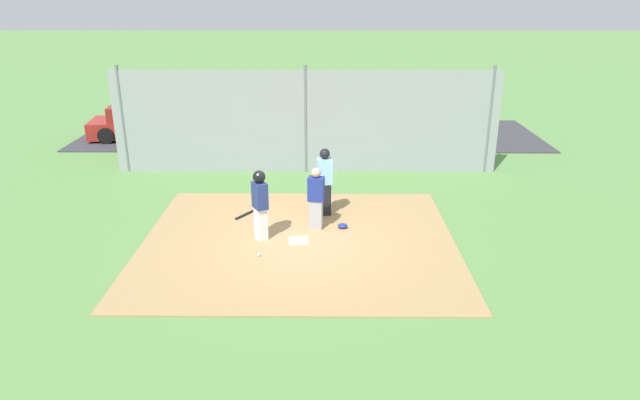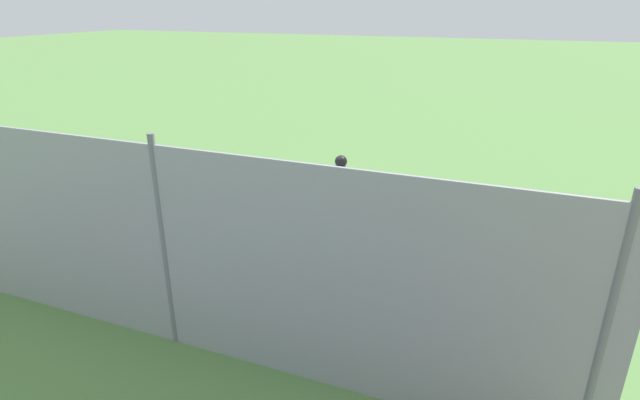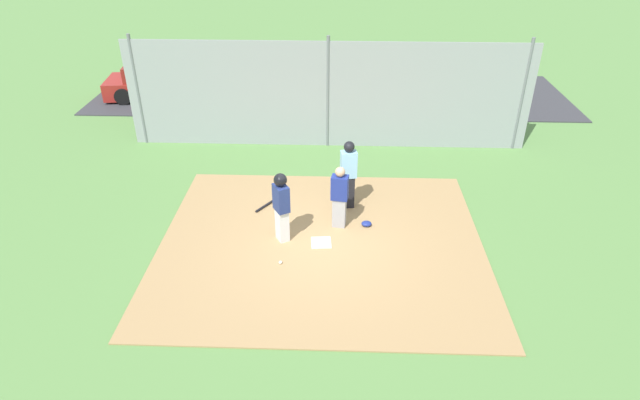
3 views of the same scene
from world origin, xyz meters
The scene contains 10 objects.
ground_plane centered at (0.00, 0.00, 0.00)m, with size 140.00×140.00×0.00m, color #5B8947.
dirt_infield centered at (0.00, 0.00, 0.01)m, with size 7.20×6.40×0.03m, color #A88456.
home_plate centered at (0.00, 0.00, 0.04)m, with size 0.44×0.44×0.02m, color white.
catcher centered at (-0.39, -0.74, 0.82)m, with size 0.42×0.32×1.53m.
umpire centered at (-0.60, -1.63, 0.96)m, with size 0.42×0.32×1.76m.
runner centered at (0.88, -0.12, 0.98)m, with size 0.42×0.46×1.66m.
baseball_bat centered at (1.42, -1.57, 0.06)m, with size 0.06×0.06×0.82m, color black.
catcher_mask centered at (-1.04, -0.74, 0.09)m, with size 0.24×0.20×0.12m, color navy.
baseball centered at (0.84, 0.80, 0.07)m, with size 0.07×0.07×0.07m, color white.
backstop_fence centered at (0.00, -5.37, 1.60)m, with size 12.00×0.10×3.35m.
Camera 2 is at (4.52, -10.60, 4.98)m, focal length 28.05 mm.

